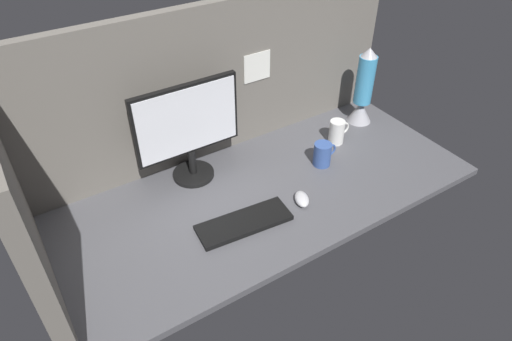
{
  "coord_description": "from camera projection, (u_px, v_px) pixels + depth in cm",
  "views": [
    {
      "loc": [
        -80.57,
        -122.21,
        126.52
      ],
      "look_at": [
        -7.91,
        0.0,
        14.0
      ],
      "focal_mm": 32.07,
      "sensor_mm": 36.0,
      "label": 1
    }
  ],
  "objects": [
    {
      "name": "mouse",
      "position": [
        302.0,
        199.0,
        1.86
      ],
      "size": [
        9.07,
        11.06,
        3.4
      ],
      "primitive_type": "ellipsoid",
      "rotation": [
        0.0,
        0.0,
        -0.43
      ],
      "color": "silver",
      "rests_on": "ground_plane"
    },
    {
      "name": "mug_ceramic_blue",
      "position": [
        323.0,
        154.0,
        2.04
      ],
      "size": [
        11.63,
        7.93,
        10.92
      ],
      "color": "#38569E",
      "rests_on": "ground_plane"
    },
    {
      "name": "cubicle_wall_back",
      "position": [
        215.0,
        82.0,
        1.97
      ],
      "size": [
        180.0,
        5.5,
        68.69
      ],
      "color": "slate",
      "rests_on": "ground_plane"
    },
    {
      "name": "lava_lamp",
      "position": [
        363.0,
        92.0,
        2.26
      ],
      "size": [
        12.13,
        12.13,
        39.69
      ],
      "color": "#A5A5AD",
      "rests_on": "ground_plane"
    },
    {
      "name": "keyboard",
      "position": [
        244.0,
        223.0,
        1.77
      ],
      "size": [
        38.07,
        16.47,
        2.0
      ],
      "primitive_type": "cube",
      "rotation": [
        0.0,
        0.0,
        -0.1
      ],
      "color": "black",
      "rests_on": "ground_plane"
    },
    {
      "name": "monitor",
      "position": [
        188.0,
        128.0,
        1.86
      ],
      "size": [
        45.57,
        18.0,
        43.82
      ],
      "color": "black",
      "rests_on": "ground_plane"
    },
    {
      "name": "mug_ceramic_white",
      "position": [
        337.0,
        132.0,
        2.18
      ],
      "size": [
        11.12,
        7.22,
        11.78
      ],
      "color": "white",
      "rests_on": "ground_plane"
    },
    {
      "name": "cubicle_wall_side",
      "position": [
        15.0,
        206.0,
        1.35
      ],
      "size": [
        5.0,
        80.0,
        68.69
      ],
      "primitive_type": "cube",
      "color": "slate",
      "rests_on": "ground_plane"
    },
    {
      "name": "ground_plane",
      "position": [
        262.0,
        193.0,
        1.94
      ],
      "size": [
        180.0,
        80.0,
        3.0
      ],
      "primitive_type": "cube",
      "color": "#515156"
    }
  ]
}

